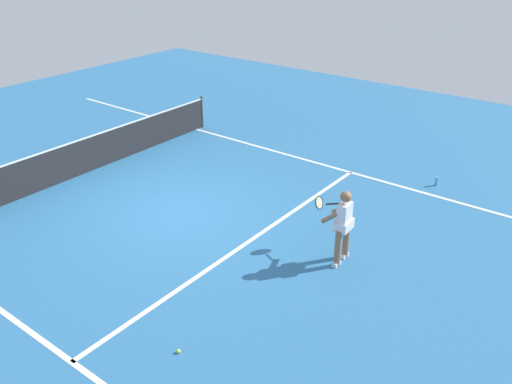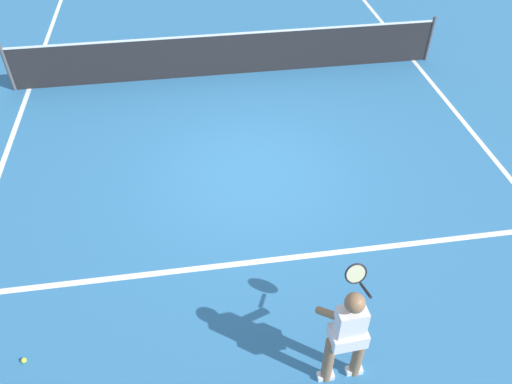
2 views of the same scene
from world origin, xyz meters
name	(u,v)px [view 1 (image 1 of 2)]	position (x,y,z in m)	size (l,w,h in m)	color
ground_plane	(179,212)	(0.00, 0.00, 0.00)	(27.07, 27.07, 0.00)	teal
service_line_marking	(250,241)	(0.00, -2.11, 0.00)	(8.90, 0.10, 0.01)	white
sideline_right_marking	(286,154)	(4.45, 0.00, 0.00)	(0.10, 18.83, 0.01)	white
court_net	(81,157)	(0.00, 3.59, 0.50)	(9.58, 0.08, 1.06)	#4C4C51
tennis_player	(342,224)	(0.49, -3.99, 0.85)	(0.76, 0.95, 1.55)	#8C6647
tennis_ball_near	(178,351)	(-3.31, -3.27, 0.03)	(0.07, 0.07, 0.07)	#D1E533
water_bottle	(436,181)	(5.05, -4.26, 0.12)	(0.07, 0.07, 0.24)	#4C9EE5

